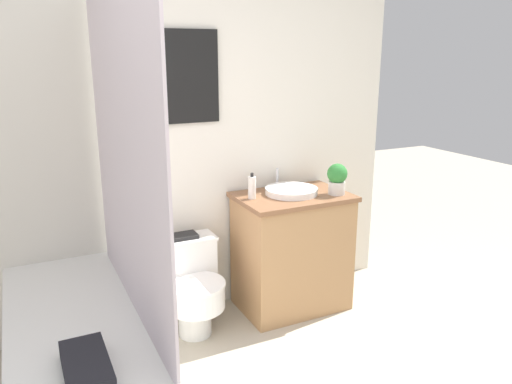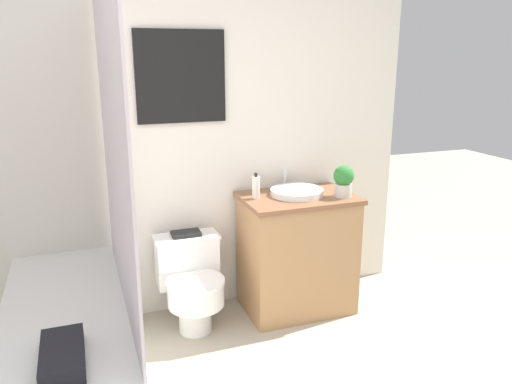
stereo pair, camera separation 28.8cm
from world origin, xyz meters
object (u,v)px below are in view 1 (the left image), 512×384
(sink, at_px, (291,191))
(soap_bottle, at_px, (252,187))
(book_on_tank, at_px, (182,236))
(toilet, at_px, (190,283))
(potted_plant, at_px, (337,178))

(sink, bearing_deg, soap_bottle, 177.22)
(soap_bottle, distance_m, book_on_tank, 0.53)
(book_on_tank, bearing_deg, toilet, -90.00)
(toilet, bearing_deg, sink, 1.12)
(soap_bottle, bearing_deg, book_on_tank, 168.51)
(potted_plant, distance_m, book_on_tank, 1.05)
(soap_bottle, height_order, book_on_tank, soap_bottle)
(sink, relative_size, potted_plant, 1.87)
(toilet, relative_size, book_on_tank, 3.16)
(sink, bearing_deg, toilet, -178.88)
(potted_plant, bearing_deg, book_on_tank, 166.25)
(potted_plant, relative_size, book_on_tank, 1.13)
(potted_plant, height_order, book_on_tank, potted_plant)
(toilet, height_order, sink, sink)
(soap_bottle, bearing_deg, sink, -2.78)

